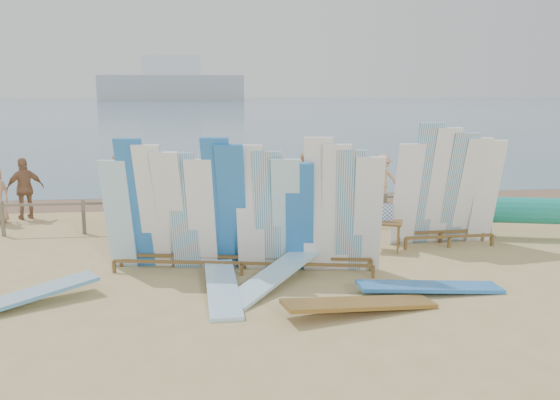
{
  "coord_description": "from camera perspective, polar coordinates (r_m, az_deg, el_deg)",
  "views": [
    {
      "loc": [
        -0.74,
        -12.41,
        3.69
      ],
      "look_at": [
        0.89,
        1.25,
        1.11
      ],
      "focal_mm": 38.0,
      "sensor_mm": 36.0,
      "label": 1
    }
  ],
  "objects": [
    {
      "name": "beachgoer_10",
      "position": [
        17.63,
        15.68,
        0.92
      ],
      "size": [
        1.06,
        0.64,
        1.68
      ],
      "primitive_type": "imported",
      "rotation": [
        0.0,
        0.0,
        0.23
      ],
      "color": "#8C6042",
      "rests_on": "ground"
    },
    {
      "name": "vendor_table",
      "position": [
        13.94,
        9.92,
        -3.32
      ],
      "size": [
        0.99,
        0.85,
        1.11
      ],
      "rotation": [
        0.0,
        0.0,
        -0.37
      ],
      "color": "brown",
      "rests_on": "ground"
    },
    {
      "name": "side_surfboard_rack",
      "position": [
        14.53,
        15.79,
        0.86
      ],
      "size": [
        2.6,
        0.89,
        2.97
      ],
      "rotation": [
        0.0,
        0.0,
        0.03
      ],
      "color": "brown",
      "rests_on": "ground"
    },
    {
      "name": "fence",
      "position": [
        15.73,
        -3.99,
        -0.62
      ],
      "size": [
        12.08,
        0.08,
        0.9
      ],
      "color": "#716855",
      "rests_on": "ground"
    },
    {
      "name": "ocean",
      "position": [
        140.46,
        -6.61,
        9.03
      ],
      "size": [
        320.0,
        240.0,
        0.02
      ],
      "primitive_type": "cube",
      "color": "#46677E",
      "rests_on": "ground"
    },
    {
      "name": "beachgoer_extra_1",
      "position": [
        18.46,
        -23.33,
        1.01
      ],
      "size": [
        1.13,
        0.91,
        1.78
      ],
      "primitive_type": "imported",
      "rotation": [
        0.0,
        0.0,
        3.67
      ],
      "color": "#8C6042",
      "rests_on": "ground"
    },
    {
      "name": "beachgoer_extra_0",
      "position": [
        19.19,
        16.83,
        1.44
      ],
      "size": [
        1.03,
        0.48,
        1.56
      ],
      "primitive_type": "imported",
      "rotation": [
        0.0,
        0.0,
        6.22
      ],
      "color": "tan",
      "rests_on": "ground"
    },
    {
      "name": "flat_board_a",
      "position": [
        11.02,
        -5.58,
        -8.99
      ],
      "size": [
        0.65,
        2.72,
        0.26
      ],
      "primitive_type": "cube",
      "rotation": [
        0.07,
        0.0,
        0.04
      ],
      "color": "#8DC7E2",
      "rests_on": "ground"
    },
    {
      "name": "flat_board_d",
      "position": [
        11.37,
        14.22,
        -8.64
      ],
      "size": [
        2.71,
        0.62,
        0.23
      ],
      "primitive_type": "cube",
      "rotation": [
        0.06,
        0.0,
        1.59
      ],
      "color": "blue",
      "rests_on": "ground"
    },
    {
      "name": "beachgoer_7",
      "position": [
        19.01,
        2.57,
        2.02
      ],
      "size": [
        0.52,
        0.7,
        1.7
      ],
      "primitive_type": "imported",
      "rotation": [
        0.0,
        0.0,
        1.25
      ],
      "color": "#8C6042",
      "rests_on": "ground"
    },
    {
      "name": "beach_chair_right",
      "position": [
        16.79,
        2.37,
        -1.19
      ],
      "size": [
        0.64,
        0.66,
        0.87
      ],
      "rotation": [
        0.0,
        0.0,
        0.17
      ],
      "color": "red",
      "rests_on": "ground"
    },
    {
      "name": "beach_chair_left",
      "position": [
        16.97,
        -0.2,
        -1.08
      ],
      "size": [
        0.54,
        0.56,
        0.85
      ],
      "rotation": [
        0.0,
        0.0,
        0.01
      ],
      "color": "red",
      "rests_on": "ground"
    },
    {
      "name": "beachgoer_11",
      "position": [
        18.6,
        -14.98,
        1.72
      ],
      "size": [
        1.57,
        1.66,
        1.86
      ],
      "primitive_type": "imported",
      "rotation": [
        0.0,
        0.0,
        2.3
      ],
      "color": "beige",
      "rests_on": "ground"
    },
    {
      "name": "beachgoer_9",
      "position": [
        19.58,
        9.85,
        1.99
      ],
      "size": [
        1.09,
        0.57,
        1.61
      ],
      "primitive_type": "imported",
      "rotation": [
        0.0,
        0.0,
        6.14
      ],
      "color": "tan",
      "rests_on": "ground"
    },
    {
      "name": "beachgoer_2",
      "position": [
        17.42,
        -10.73,
        1.12
      ],
      "size": [
        0.7,
        0.94,
        1.74
      ],
      "primitive_type": "imported",
      "rotation": [
        0.0,
        0.0,
        1.18
      ],
      "color": "beige",
      "rests_on": "ground"
    },
    {
      "name": "ground",
      "position": [
        12.97,
        -3.28,
        -5.93
      ],
      "size": [
        160.0,
        160.0,
        0.0
      ],
      "primitive_type": "plane",
      "color": "tan",
      "rests_on": "ground"
    },
    {
      "name": "stroller",
      "position": [
        16.61,
        4.91,
        -0.58
      ],
      "size": [
        0.65,
        0.89,
        1.18
      ],
      "rotation": [
        0.0,
        0.0,
        0.06
      ],
      "color": "red",
      "rests_on": "ground"
    },
    {
      "name": "flat_board_b",
      "position": [
        11.34,
        -0.74,
        -8.36
      ],
      "size": [
        2.1,
        2.45,
        0.43
      ],
      "primitive_type": "cube",
      "rotation": [
        0.13,
        0.0,
        -0.67
      ],
      "color": "#8DC7E2",
      "rests_on": "ground"
    },
    {
      "name": "main_surfboard_rack",
      "position": [
        11.93,
        -3.65,
        -1.16
      ],
      "size": [
        5.65,
        1.72,
        2.8
      ],
      "rotation": [
        0.0,
        0.0,
        -0.19
      ],
      "color": "brown",
      "rests_on": "ground"
    },
    {
      "name": "beachgoer_4",
      "position": [
        17.65,
        -0.7,
        1.27
      ],
      "size": [
        1.05,
        0.69,
        1.65
      ],
      "primitive_type": "imported",
      "rotation": [
        0.0,
        0.0,
        5.98
      ],
      "color": "#8C6042",
      "rests_on": "ground"
    },
    {
      "name": "beachgoer_3",
      "position": [
        17.89,
        -9.87,
        1.22
      ],
      "size": [
        1.03,
        1.07,
        1.63
      ],
      "primitive_type": "imported",
      "rotation": [
        0.0,
        0.0,
        3.97
      ],
      "color": "tan",
      "rests_on": "ground"
    },
    {
      "name": "beachgoer_8",
      "position": [
        17.28,
        4.22,
        1.38
      ],
      "size": [
        1.0,
        0.8,
        1.85
      ],
      "primitive_type": "imported",
      "rotation": [
        0.0,
        0.0,
        5.79
      ],
      "color": "beige",
      "rests_on": "ground"
    },
    {
      "name": "distant_ship",
      "position": [
        192.74,
        -10.37,
        10.92
      ],
      "size": [
        45.0,
        8.0,
        14.0
      ],
      "color": "#999EA3",
      "rests_on": "ocean"
    },
    {
      "name": "wet_sand_strip",
      "position": [
        19.97,
        -4.58,
        -0.07
      ],
      "size": [
        40.0,
        2.6,
        0.01
      ],
      "primitive_type": "cube",
      "color": "brown",
      "rests_on": "ground"
    },
    {
      "name": "flat_board_e",
      "position": [
        11.26,
        -23.78,
        -9.44
      ],
      "size": [
        2.56,
        1.94,
        0.33
      ],
      "primitive_type": "cube",
      "rotation": [
        0.1,
        0.0,
        -0.99
      ],
      "color": "silver",
      "rests_on": "ground"
    },
    {
      "name": "flat_board_c",
      "position": [
        10.21,
        7.7,
        -10.65
      ],
      "size": [
        2.75,
        1.11,
        0.3
      ],
      "primitive_type": "cube",
      "rotation": [
        0.09,
        0.0,
        1.78
      ],
      "color": "olive",
      "rests_on": "ground"
    },
    {
      "name": "beachgoer_6",
      "position": [
        17.81,
        -2.89,
        1.22
      ],
      "size": [
        0.85,
        0.64,
        1.57
      ],
      "primitive_type": "imported",
      "rotation": [
        0.0,
        0.0,
        2.74
      ],
      "color": "tan",
      "rests_on": "ground"
    },
    {
      "name": "beachgoer_5",
      "position": [
        19.31,
        -0.29,
        1.99
      ],
      "size": [
        1.36,
        1.4,
        1.59
      ],
      "primitive_type": "imported",
      "rotation": [
        0.0,
        0.0,
        5.47
      ],
      "color": "beige",
      "rests_on": "ground"
    },
    {
      "name": "beachgoer_1",
      "position": [
        17.71,
        -11.02,
        1.07
      ],
      "size": [
        0.63,
        0.4,
        1.62
      ],
      "primitive_type": "imported",
      "rotation": [
        0.0,
        0.0,
        0.14
      ],
      "color": "#8C6042",
      "rests_on": "ground"
    }
  ]
}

